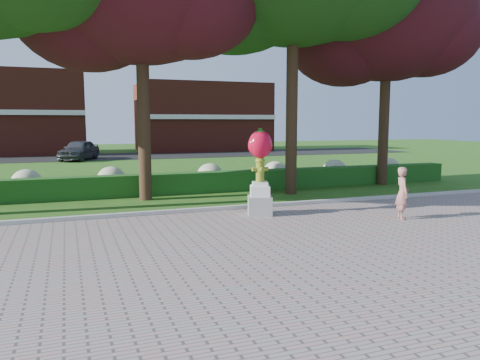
# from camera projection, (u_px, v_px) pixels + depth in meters

# --- Properties ---
(ground) EXTENTS (100.00, 100.00, 0.00)m
(ground) POSITION_uv_depth(u_px,v_px,m) (264.00, 232.00, 11.80)
(ground) COLOR #245715
(ground) RESTS_ON ground
(walkway) EXTENTS (40.00, 14.00, 0.04)m
(walkway) POSITION_uv_depth(u_px,v_px,m) (355.00, 281.00, 8.08)
(walkway) COLOR gray
(walkway) RESTS_ON ground
(curb) EXTENTS (40.00, 0.18, 0.15)m
(curb) POSITION_uv_depth(u_px,v_px,m) (226.00, 208.00, 14.58)
(curb) COLOR #ADADA5
(curb) RESTS_ON ground
(lawn_hedge) EXTENTS (24.00, 0.70, 0.80)m
(lawn_hedge) POSITION_uv_depth(u_px,v_px,m) (193.00, 183.00, 18.26)
(lawn_hedge) COLOR #1C4614
(lawn_hedge) RESTS_ON ground
(hydrangea_row) EXTENTS (20.10, 1.10, 0.99)m
(hydrangea_row) POSITION_uv_depth(u_px,v_px,m) (200.00, 176.00, 19.37)
(hydrangea_row) COLOR #ADAF86
(hydrangea_row) RESTS_ON ground
(street) EXTENTS (50.00, 8.00, 0.02)m
(street) POSITION_uv_depth(u_px,v_px,m) (127.00, 156.00, 37.84)
(street) COLOR black
(street) RESTS_ON ground
(building_right) EXTENTS (12.00, 8.00, 6.40)m
(building_right) POSITION_uv_depth(u_px,v_px,m) (202.00, 117.00, 45.79)
(building_right) COLOR maroon
(building_right) RESTS_ON ground
(tree_far_right) EXTENTS (7.88, 6.72, 10.21)m
(tree_far_right) POSITION_uv_depth(u_px,v_px,m) (385.00, 23.00, 19.96)
(tree_far_right) COLOR black
(tree_far_right) RESTS_ON ground
(hydrant_sculpture) EXTENTS (0.87, 0.87, 2.54)m
(hydrant_sculpture) POSITION_uv_depth(u_px,v_px,m) (260.00, 169.00, 13.62)
(hydrant_sculpture) COLOR gray
(hydrant_sculpture) RESTS_ON walkway
(woman) EXTENTS (0.51, 0.62, 1.47)m
(woman) POSITION_uv_depth(u_px,v_px,m) (402.00, 193.00, 13.13)
(woman) COLOR #AD6E63
(woman) RESTS_ON walkway
(parked_car) EXTENTS (3.36, 4.64, 1.47)m
(parked_car) POSITION_uv_depth(u_px,v_px,m) (79.00, 150.00, 33.66)
(parked_car) COLOR #3C3E44
(parked_car) RESTS_ON street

